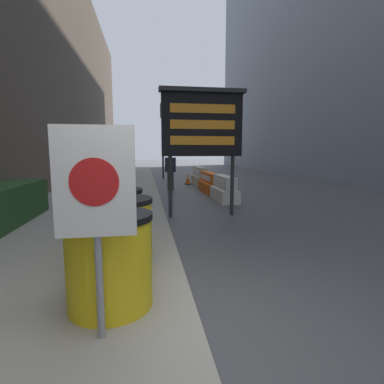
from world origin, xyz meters
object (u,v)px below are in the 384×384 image
jersey_barrier_cream (199,177)px  barrel_drum_foreground (110,260)px  barrel_drum_back (116,218)px  traffic_light_near_curb (163,125)px  message_board (202,124)px  pedestrian_worker (170,168)px  jersey_barrier_white (224,190)px  jersey_barrier_orange_far (210,183)px  warning_sign (95,196)px  traffic_cone_near (188,179)px  barrel_drum_middle (120,234)px

jersey_barrier_cream → barrel_drum_foreground: bearing=-104.5°
barrel_drum_back → jersey_barrier_cream: 10.25m
barrel_drum_foreground → traffic_light_near_curb: 15.99m
message_board → pedestrian_worker: bearing=93.8°
pedestrian_worker → barrel_drum_back: bearing=101.1°
jersey_barrier_white → message_board: bearing=-118.2°
barrel_drum_back → jersey_barrier_white: 5.90m
barrel_drum_back → traffic_light_near_curb: (1.59, 13.74, 2.65)m
barrel_drum_back → jersey_barrier_orange_far: 7.90m
warning_sign → traffic_cone_near: size_ratio=3.02×
traffic_light_near_curb → pedestrian_worker: traffic_light_near_curb is taller
barrel_drum_middle → barrel_drum_back: bearing=98.0°
jersey_barrier_orange_far → jersey_barrier_cream: (0.00, 2.51, 0.04)m
barrel_drum_middle → message_board: size_ratio=0.29×
traffic_cone_near → traffic_light_near_curb: (-1.06, 3.40, 2.98)m
warning_sign → jersey_barrier_orange_far: 10.26m
barrel_drum_back → traffic_cone_near: (2.64, 10.34, -0.33)m
barrel_drum_middle → jersey_barrier_cream: size_ratio=0.45×
jersey_barrier_orange_far → traffic_cone_near: (-0.51, 3.10, -0.08)m
barrel_drum_middle → pedestrian_worker: (1.44, 9.18, 0.36)m
barrel_drum_back → traffic_cone_near: 10.68m
message_board → traffic_light_near_curb: 11.07m
message_board → traffic_light_near_curb: size_ratio=0.71×
traffic_cone_near → barrel_drum_middle: bearing=-102.5°
jersey_barrier_white → traffic_light_near_curb: (-1.56, 8.76, 2.89)m
barrel_drum_foreground → jersey_barrier_orange_far: size_ratio=0.44×
traffic_cone_near → barrel_drum_back: bearing=-104.3°
barrel_drum_foreground → message_board: size_ratio=0.29×
warning_sign → jersey_barrier_cream: (3.06, 12.25, -0.94)m
barrel_drum_back → traffic_cone_near: bearing=75.7°
barrel_drum_middle → jersey_barrier_orange_far: size_ratio=0.44×
barrel_drum_foreground → barrel_drum_back: (-0.12, 1.96, 0.00)m
barrel_drum_foreground → pedestrian_worker: (1.46, 10.16, 0.36)m
pedestrian_worker → warning_sign: bearing=104.1°
warning_sign → jersey_barrier_cream: 12.66m
warning_sign → jersey_barrier_white: 8.14m
barrel_drum_back → warning_sign: 2.60m
traffic_cone_near → pedestrian_worker: 2.49m
barrel_drum_back → traffic_cone_near: barrel_drum_back is taller
barrel_drum_middle → traffic_cone_near: bearing=77.5°
jersey_barrier_white → traffic_cone_near: (-0.51, 5.36, -0.10)m
barrel_drum_foreground → message_board: (1.82, 4.67, 1.75)m
barrel_drum_middle → traffic_cone_near: size_ratio=1.64×
message_board → jersey_barrier_cream: bearing=80.2°
jersey_barrier_white → traffic_cone_near: 5.39m
barrel_drum_middle → message_board: (1.80, 3.70, 1.75)m
jersey_barrier_cream → traffic_cone_near: (-0.51, 0.59, -0.12)m
jersey_barrier_orange_far → pedestrian_worker: (-1.57, 0.96, 0.61)m
barrel_drum_back → jersey_barrier_orange_far: size_ratio=0.44×
jersey_barrier_white → traffic_light_near_curb: bearing=100.1°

